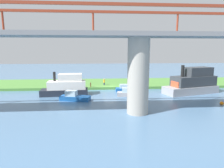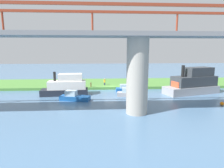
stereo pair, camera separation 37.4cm
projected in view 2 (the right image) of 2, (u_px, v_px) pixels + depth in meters
name	position (u px, v px, depth m)	size (l,w,h in m)	color
ground_plane	(111.00, 90.00, 37.91)	(160.00, 160.00, 0.00)	#4C7093
grassy_bank	(109.00, 83.00, 43.77)	(80.00, 12.00, 0.50)	#4C8438
bridge_pylon	(137.00, 76.00, 22.83)	(2.59, 2.59, 9.17)	#9E998E
bridge_span	(138.00, 33.00, 21.98)	(74.53, 4.30, 3.25)	slate
person_on_bank	(105.00, 82.00, 40.06)	(0.50, 0.50, 1.39)	#2D334C
mooring_post	(91.00, 85.00, 37.93)	(0.20, 0.20, 0.90)	brown
pontoon_yellow	(66.00, 86.00, 33.18)	(8.10, 3.14, 4.06)	#1E232D
skiff_small	(193.00, 83.00, 34.35)	(10.58, 5.99, 5.14)	#99999E
motorboat_red	(74.00, 97.00, 29.66)	(4.83, 2.64, 1.53)	#195199
motorboat_white	(129.00, 93.00, 32.43)	(4.50, 2.08, 1.45)	#99999E
riverboat_paddlewheel	(126.00, 89.00, 36.40)	(4.01, 1.44, 1.33)	#195199
marker_buoy	(222.00, 104.00, 26.97)	(0.50, 0.50, 0.50)	orange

